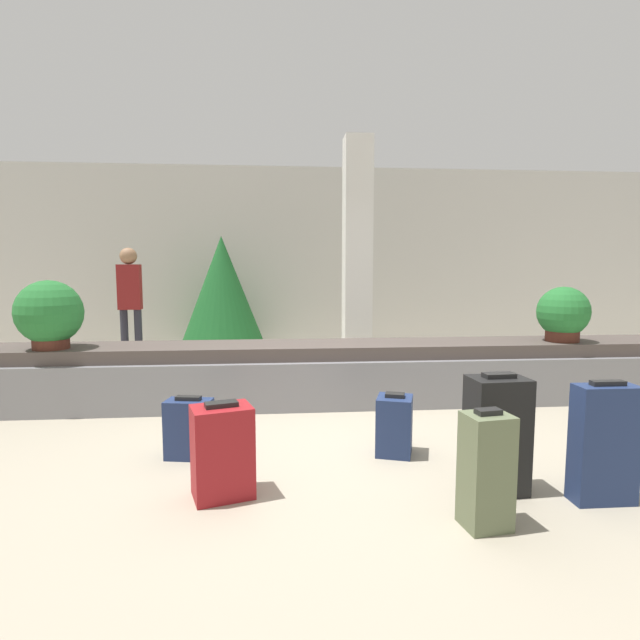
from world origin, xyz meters
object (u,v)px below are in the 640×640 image
object	(u,v)px
suitcase_3	(497,435)
suitcase_4	(394,425)
traveler_0	(130,295)
decorated_tree	(222,291)
suitcase_0	(222,451)
pillar	(357,256)
potted_plant_0	(49,314)
potted_plant_1	(563,314)
suitcase_2	(604,444)
suitcase_1	(189,428)
suitcase_5	(486,470)

from	to	relation	value
suitcase_3	suitcase_4	world-z (taller)	suitcase_3
traveler_0	decorated_tree	distance (m)	1.41
suitcase_0	pillar	bearing A→B (deg)	51.69
potted_plant_0	potted_plant_1	world-z (taller)	potted_plant_0
suitcase_2	suitcase_4	distance (m)	1.42
pillar	traveler_0	bearing A→B (deg)	169.06
potted_plant_0	decorated_tree	distance (m)	3.28
suitcase_1	traveler_0	bearing A→B (deg)	121.27
suitcase_0	potted_plant_0	bearing A→B (deg)	115.67
pillar	traveler_0	world-z (taller)	pillar
suitcase_1	potted_plant_1	bearing A→B (deg)	30.26
suitcase_4	suitcase_1	bearing A→B (deg)	-164.09
potted_plant_1	traveler_0	bearing A→B (deg)	156.17
suitcase_0	decorated_tree	distance (m)	5.10
suitcase_2	decorated_tree	xyz separation A→B (m)	(-2.87, 5.30, 0.68)
suitcase_1	traveler_0	size ratio (longest dim) A/B	0.28
suitcase_4	decorated_tree	xyz separation A→B (m)	(-1.77, 4.41, 0.83)
suitcase_0	suitcase_2	world-z (taller)	suitcase_2
pillar	potted_plant_0	xyz separation A→B (m)	(-3.36, -1.73, -0.62)
pillar	suitcase_2	xyz separation A→B (m)	(0.89, -4.06, -1.23)
suitcase_0	suitcase_2	bearing A→B (deg)	-23.95
potted_plant_0	potted_plant_1	bearing A→B (deg)	0.42
potted_plant_1	decorated_tree	xyz separation A→B (m)	(-3.99, 2.93, 0.12)
suitcase_5	potted_plant_1	bearing A→B (deg)	44.32
pillar	suitcase_4	size ratio (longest dim) A/B	6.61
pillar	decorated_tree	world-z (taller)	pillar
suitcase_1	potted_plant_1	world-z (taller)	potted_plant_1
suitcase_5	decorated_tree	distance (m)	5.93
suitcase_0	potted_plant_1	world-z (taller)	potted_plant_1
suitcase_1	suitcase_4	bearing A→B (deg)	7.59
suitcase_1	traveler_0	distance (m)	4.09
pillar	potted_plant_0	distance (m)	3.83
potted_plant_0	suitcase_2	bearing A→B (deg)	-28.73
decorated_tree	suitcase_0	bearing A→B (deg)	-84.09
suitcase_4	potted_plant_0	size ratio (longest dim) A/B	0.71
suitcase_3	potted_plant_0	distance (m)	4.27
traveler_0	suitcase_2	bearing A→B (deg)	128.98
pillar	potted_plant_0	bearing A→B (deg)	-152.72
pillar	suitcase_4	bearing A→B (deg)	-93.80
potted_plant_0	decorated_tree	xyz separation A→B (m)	(1.38, 2.97, 0.07)
suitcase_2	decorated_tree	world-z (taller)	decorated_tree
suitcase_0	suitcase_1	distance (m)	0.75
potted_plant_0	traveler_0	distance (m)	2.37
suitcase_3	traveler_0	world-z (taller)	traveler_0
decorated_tree	pillar	bearing A→B (deg)	-31.96
suitcase_5	potted_plant_0	distance (m)	4.31
suitcase_3	suitcase_5	xyz separation A→B (m)	(-0.25, -0.42, -0.05)
pillar	potted_plant_1	world-z (taller)	pillar
suitcase_0	decorated_tree	xyz separation A→B (m)	(-0.52, 5.02, 0.76)
pillar	suitcase_4	distance (m)	3.46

